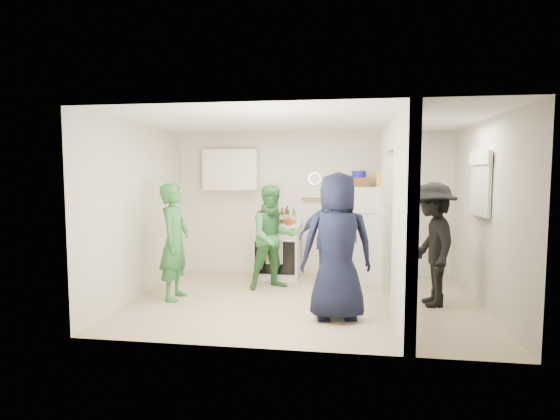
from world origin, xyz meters
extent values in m
plane|color=#C8BA8D|center=(0.00, 0.00, 0.00)|extent=(4.80, 4.80, 0.00)
plane|color=silver|center=(0.00, 1.70, 1.25)|extent=(4.80, 0.00, 4.80)
plane|color=silver|center=(0.00, -1.70, 1.25)|extent=(4.80, 0.00, 4.80)
plane|color=silver|center=(-2.40, 0.00, 1.25)|extent=(0.00, 3.40, 3.40)
plane|color=silver|center=(2.40, 0.00, 1.25)|extent=(0.00, 3.40, 3.40)
plane|color=white|center=(0.00, 0.00, 2.50)|extent=(4.80, 4.80, 0.00)
cube|color=silver|center=(1.20, 1.10, 1.25)|extent=(0.12, 1.20, 2.50)
cube|color=silver|center=(1.20, -1.10, 1.25)|extent=(0.12, 1.20, 2.50)
cube|color=silver|center=(1.20, 0.00, 2.30)|extent=(0.12, 1.00, 0.40)
cube|color=white|center=(-0.56, 1.37, 0.46)|extent=(0.78, 0.65, 0.92)
cube|color=silver|center=(-1.40, 1.52, 1.85)|extent=(0.95, 0.34, 0.70)
cube|color=white|center=(0.90, 1.34, 0.78)|extent=(0.65, 0.63, 1.57)
cube|color=brown|center=(0.80, 1.39, 1.64)|extent=(0.35, 0.25, 0.15)
cylinder|color=navy|center=(0.80, 1.39, 1.77)|extent=(0.24, 0.24, 0.11)
cylinder|color=#F8AC14|center=(1.12, 1.24, 1.69)|extent=(0.09, 0.09, 0.25)
cylinder|color=white|center=(0.05, 1.68, 1.70)|extent=(0.22, 0.02, 0.22)
cube|color=olive|center=(0.00, 1.65, 1.35)|extent=(0.35, 0.08, 0.03)
cube|color=black|center=(2.38, 0.20, 1.65)|extent=(0.03, 0.70, 0.80)
cube|color=white|center=(2.36, 0.20, 1.65)|extent=(0.04, 0.76, 0.86)
cube|color=white|center=(2.34, 0.20, 2.00)|extent=(0.04, 0.82, 0.18)
cylinder|color=yellow|center=(-0.68, 1.15, 1.05)|extent=(0.09, 0.09, 0.25)
cylinder|color=#B62E0C|center=(-0.34, 1.17, 0.98)|extent=(0.09, 0.09, 0.12)
imported|color=#307A42|center=(-1.82, -0.11, 0.83)|extent=(0.40, 0.60, 1.65)
imported|color=#34773C|center=(-0.52, 0.65, 0.80)|extent=(0.98, 0.91, 1.60)
imported|color=#364F76|center=(0.32, 0.74, 0.78)|extent=(0.94, 0.46, 1.55)
imported|color=black|center=(0.48, -0.67, 0.91)|extent=(0.97, 0.72, 1.81)
imported|color=black|center=(1.74, 0.08, 0.84)|extent=(0.69, 1.12, 1.68)
cylinder|color=brown|center=(-0.85, 1.51, 1.09)|extent=(0.06, 0.06, 0.32)
cylinder|color=#224E1A|center=(-0.73, 1.27, 1.05)|extent=(0.07, 0.07, 0.25)
cylinder|color=silver|center=(-0.64, 1.54, 1.05)|extent=(0.06, 0.06, 0.25)
cylinder|color=maroon|center=(-0.54, 1.32, 1.05)|extent=(0.06, 0.06, 0.26)
cylinder|color=#959BA5|center=(-0.45, 1.55, 1.05)|extent=(0.06, 0.06, 0.26)
cylinder|color=#153916|center=(-0.39, 1.38, 1.08)|extent=(0.07, 0.07, 0.32)
cylinder|color=olive|center=(-0.29, 1.49, 1.05)|extent=(0.07, 0.07, 0.25)
cylinder|color=#B0B8BD|center=(-0.86, 1.24, 1.05)|extent=(0.07, 0.07, 0.24)
cylinder|color=#673111|center=(-0.50, 1.46, 1.06)|extent=(0.07, 0.07, 0.28)
camera|label=1|loc=(0.52, -5.97, 1.80)|focal=28.00mm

